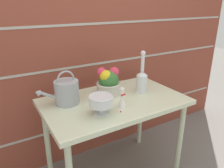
{
  "coord_description": "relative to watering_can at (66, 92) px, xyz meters",
  "views": [
    {
      "loc": [
        -0.81,
        -1.33,
        1.46
      ],
      "look_at": [
        0.0,
        0.03,
        0.86
      ],
      "focal_mm": 35.0,
      "sensor_mm": 36.0,
      "label": 1
    }
  ],
  "objects": [
    {
      "name": "flower_planter",
      "position": [
        0.36,
        -0.01,
        0.01
      ],
      "size": [
        0.21,
        0.21,
        0.23
      ],
      "color": "beige",
      "rests_on": "patio_table"
    },
    {
      "name": "figurine_vase",
      "position": [
        0.32,
        -0.27,
        -0.03
      ],
      "size": [
        0.06,
        0.06,
        0.16
      ],
      "color": "white",
      "rests_on": "patio_table"
    },
    {
      "name": "crystal_pedestal_bowl",
      "position": [
        0.14,
        -0.28,
        -0.0
      ],
      "size": [
        0.17,
        0.17,
        0.13
      ],
      "color": "silver",
      "rests_on": "patio_table"
    },
    {
      "name": "glass_decanter",
      "position": [
        0.62,
        -0.11,
        0.02
      ],
      "size": [
        0.09,
        0.09,
        0.36
      ],
      "color": "silver",
      "rests_on": "patio_table"
    },
    {
      "name": "brick_wall",
      "position": [
        0.34,
        0.34,
        0.27
      ],
      "size": [
        3.6,
        0.08,
        2.2
      ],
      "color": "brown",
      "rests_on": "ground_plane"
    },
    {
      "name": "patio_table",
      "position": [
        0.34,
        -0.13,
        -0.17
      ],
      "size": [
        1.1,
        0.67,
        0.74
      ],
      "color": "beige",
      "rests_on": "ground_plane"
    },
    {
      "name": "fallen_petal",
      "position": [
        0.27,
        -0.33,
        -0.09
      ],
      "size": [
        0.01,
        0.01,
        0.01
      ],
      "color": "#E03856",
      "rests_on": "patio_table"
    },
    {
      "name": "watering_can",
      "position": [
        0.0,
        0.0,
        0.0
      ],
      "size": [
        0.33,
        0.18,
        0.26
      ],
      "color": "#9EA3A8",
      "rests_on": "patio_table"
    }
  ]
}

